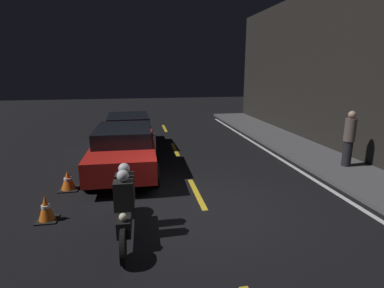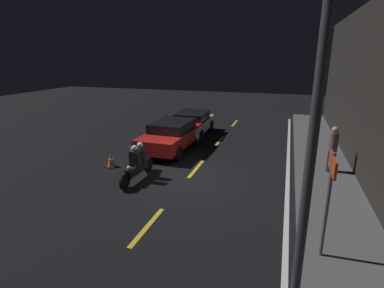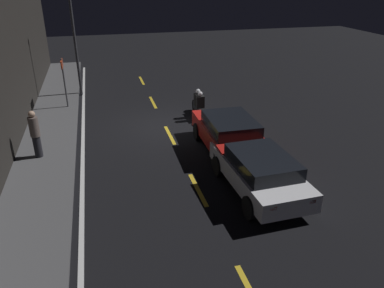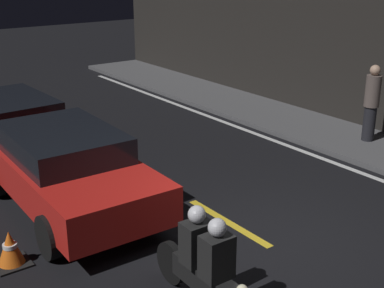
{
  "view_description": "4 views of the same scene",
  "coord_description": "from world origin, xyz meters",
  "px_view_note": "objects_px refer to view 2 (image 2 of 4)",
  "views": [
    {
      "loc": [
        6.08,
        -1.43,
        3.12
      ],
      "look_at": [
        -2.29,
        0.11,
        1.0
      ],
      "focal_mm": 28.0,
      "sensor_mm": 36.0,
      "label": 1
    },
    {
      "loc": [
        9.88,
        3.3,
        4.4
      ],
      "look_at": [
        -1.61,
        -0.37,
        0.84
      ],
      "focal_mm": 28.0,
      "sensor_mm": 36.0,
      "label": 2
    },
    {
      "loc": [
        -15.29,
        2.73,
        6.28
      ],
      "look_at": [
        -3.7,
        -0.27,
        0.76
      ],
      "focal_mm": 35.0,
      "sensor_mm": 36.0,
      "label": 3
    },
    {
      "loc": [
        5.02,
        -5.18,
        4.18
      ],
      "look_at": [
        -2.81,
        0.59,
        0.74
      ],
      "focal_mm": 50.0,
      "sensor_mm": 36.0,
      "label": 4
    }
  ],
  "objects_px": {
    "traffic_cone_mid": "(111,160)",
    "shop_sign": "(330,185)",
    "pedestrian": "(332,149)",
    "taxi_red": "(171,135)",
    "motorcycle": "(138,163)",
    "street_lamp": "(312,147)",
    "traffic_cone_near": "(133,149)",
    "sedan_white": "(192,123)"
  },
  "relations": [
    {
      "from": "traffic_cone_mid",
      "to": "shop_sign",
      "type": "xyz_separation_m",
      "value": [
        3.71,
        7.7,
        1.54
      ]
    },
    {
      "from": "shop_sign",
      "to": "taxi_red",
      "type": "bearing_deg",
      "value": -136.96
    },
    {
      "from": "motorcycle",
      "to": "shop_sign",
      "type": "relative_size",
      "value": 0.98
    },
    {
      "from": "motorcycle",
      "to": "taxi_red",
      "type": "bearing_deg",
      "value": -176.6
    },
    {
      "from": "pedestrian",
      "to": "street_lamp",
      "type": "distance_m",
      "value": 8.24
    },
    {
      "from": "traffic_cone_mid",
      "to": "motorcycle",
      "type": "bearing_deg",
      "value": 63.67
    },
    {
      "from": "traffic_cone_near",
      "to": "street_lamp",
      "type": "xyz_separation_m",
      "value": [
        7.65,
        6.97,
        2.98
      ]
    },
    {
      "from": "traffic_cone_near",
      "to": "pedestrian",
      "type": "bearing_deg",
      "value": 91.1
    },
    {
      "from": "traffic_cone_near",
      "to": "street_lamp",
      "type": "height_order",
      "value": "street_lamp"
    },
    {
      "from": "shop_sign",
      "to": "traffic_cone_mid",
      "type": "bearing_deg",
      "value": -115.72
    },
    {
      "from": "traffic_cone_mid",
      "to": "shop_sign",
      "type": "height_order",
      "value": "shop_sign"
    },
    {
      "from": "taxi_red",
      "to": "motorcycle",
      "type": "bearing_deg",
      "value": 3.46
    },
    {
      "from": "motorcycle",
      "to": "traffic_cone_near",
      "type": "distance_m",
      "value": 3.01
    },
    {
      "from": "traffic_cone_mid",
      "to": "street_lamp",
      "type": "xyz_separation_m",
      "value": [
        5.96,
        7.07,
        2.96
      ]
    },
    {
      "from": "sedan_white",
      "to": "motorcycle",
      "type": "relative_size",
      "value": 1.78
    },
    {
      "from": "taxi_red",
      "to": "street_lamp",
      "type": "distance_m",
      "value": 10.72
    },
    {
      "from": "shop_sign",
      "to": "street_lamp",
      "type": "height_order",
      "value": "street_lamp"
    },
    {
      "from": "taxi_red",
      "to": "traffic_cone_near",
      "type": "height_order",
      "value": "taxi_red"
    },
    {
      "from": "pedestrian",
      "to": "taxi_red",
      "type": "bearing_deg",
      "value": -98.46
    },
    {
      "from": "motorcycle",
      "to": "shop_sign",
      "type": "height_order",
      "value": "shop_sign"
    },
    {
      "from": "motorcycle",
      "to": "street_lamp",
      "type": "height_order",
      "value": "street_lamp"
    },
    {
      "from": "shop_sign",
      "to": "street_lamp",
      "type": "relative_size",
      "value": 0.42
    },
    {
      "from": "pedestrian",
      "to": "motorcycle",
      "type": "bearing_deg",
      "value": -68.45
    },
    {
      "from": "traffic_cone_near",
      "to": "shop_sign",
      "type": "xyz_separation_m",
      "value": [
        5.41,
        7.61,
        1.56
      ]
    },
    {
      "from": "sedan_white",
      "to": "traffic_cone_near",
      "type": "xyz_separation_m",
      "value": [
        4.2,
        -1.51,
        -0.47
      ]
    },
    {
      "from": "shop_sign",
      "to": "motorcycle",
      "type": "bearing_deg",
      "value": -115.55
    },
    {
      "from": "traffic_cone_near",
      "to": "street_lamp",
      "type": "relative_size",
      "value": 0.09
    },
    {
      "from": "taxi_red",
      "to": "street_lamp",
      "type": "bearing_deg",
      "value": 33.27
    },
    {
      "from": "sedan_white",
      "to": "taxi_red",
      "type": "bearing_deg",
      "value": -3.36
    },
    {
      "from": "traffic_cone_near",
      "to": "street_lamp",
      "type": "distance_m",
      "value": 10.77
    },
    {
      "from": "taxi_red",
      "to": "street_lamp",
      "type": "relative_size",
      "value": 0.74
    },
    {
      "from": "sedan_white",
      "to": "taxi_red",
      "type": "relative_size",
      "value": 0.98
    },
    {
      "from": "motorcycle",
      "to": "pedestrian",
      "type": "relative_size",
      "value": 1.33
    },
    {
      "from": "shop_sign",
      "to": "street_lamp",
      "type": "distance_m",
      "value": 2.73
    },
    {
      "from": "taxi_red",
      "to": "motorcycle",
      "type": "height_order",
      "value": "taxi_red"
    },
    {
      "from": "sedan_white",
      "to": "street_lamp",
      "type": "height_order",
      "value": "street_lamp"
    },
    {
      "from": "pedestrian",
      "to": "shop_sign",
      "type": "height_order",
      "value": "shop_sign"
    },
    {
      "from": "sedan_white",
      "to": "traffic_cone_mid",
      "type": "height_order",
      "value": "sedan_white"
    },
    {
      "from": "sedan_white",
      "to": "shop_sign",
      "type": "bearing_deg",
      "value": 30.43
    },
    {
      "from": "pedestrian",
      "to": "street_lamp",
      "type": "bearing_deg",
      "value": -10.29
    },
    {
      "from": "sedan_white",
      "to": "taxi_red",
      "type": "distance_m",
      "value": 3.0
    },
    {
      "from": "traffic_cone_mid",
      "to": "shop_sign",
      "type": "distance_m",
      "value": 8.69
    }
  ]
}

